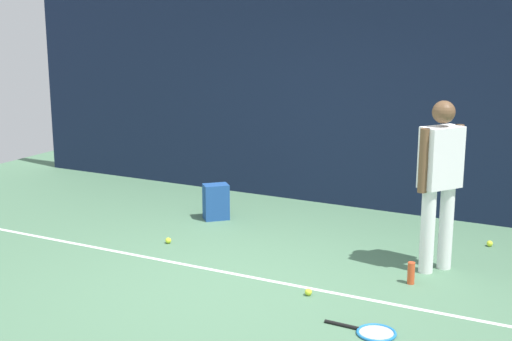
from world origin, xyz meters
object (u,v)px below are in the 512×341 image
at_px(tennis_player, 440,176).
at_px(water_bottle, 411,273).
at_px(tennis_ball_near_player, 308,292).
at_px(tennis_ball_mid_court, 168,240).
at_px(backpack, 216,202).
at_px(tennis_racket, 373,332).
at_px(tennis_ball_by_fence, 490,243).

bearing_deg(tennis_player, water_bottle, -159.69).
height_order(tennis_ball_near_player, tennis_ball_mid_court, same).
relative_size(tennis_ball_near_player, tennis_ball_mid_court, 1.00).
height_order(tennis_player, tennis_ball_near_player, tennis_player).
height_order(tennis_player, backpack, tennis_player).
xyz_separation_m(tennis_ball_near_player, water_bottle, (0.75, 0.71, 0.07)).
height_order(tennis_player, tennis_racket, tennis_player).
xyz_separation_m(tennis_player, tennis_ball_by_fence, (0.36, 1.00, -0.93)).
bearing_deg(tennis_ball_mid_court, tennis_ball_near_player, -18.12).
xyz_separation_m(tennis_racket, tennis_ball_near_player, (-0.77, 0.48, 0.02)).
bearing_deg(water_bottle, backpack, 159.91).
bearing_deg(backpack, tennis_ball_mid_court, 46.79).
height_order(tennis_racket, tennis_ball_mid_court, tennis_ball_mid_court).
bearing_deg(tennis_racket, water_bottle, 92.98).
bearing_deg(tennis_racket, tennis_player, 88.80).
xyz_separation_m(tennis_racket, water_bottle, (-0.02, 1.19, 0.09)).
relative_size(backpack, water_bottle, 2.07).
relative_size(tennis_player, tennis_ball_mid_court, 25.76).
xyz_separation_m(tennis_racket, tennis_ball_mid_court, (-2.73, 1.12, 0.02)).
height_order(tennis_player, water_bottle, tennis_player).
distance_m(tennis_player, backpack, 2.99).
relative_size(tennis_racket, tennis_ball_mid_court, 9.36).
bearing_deg(tennis_ball_by_fence, tennis_player, -110.00).
bearing_deg(tennis_racket, backpack, 143.55).
distance_m(tennis_ball_near_player, water_bottle, 1.03).
xyz_separation_m(backpack, water_bottle, (2.73, -1.00, -0.10)).
height_order(backpack, tennis_ball_by_fence, backpack).
distance_m(tennis_player, tennis_racket, 1.91).
distance_m(tennis_racket, water_bottle, 1.19).
distance_m(tennis_racket, tennis_ball_by_fence, 2.69).
bearing_deg(tennis_racket, tennis_ball_by_fence, 82.29).
relative_size(tennis_player, water_bottle, 7.98).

